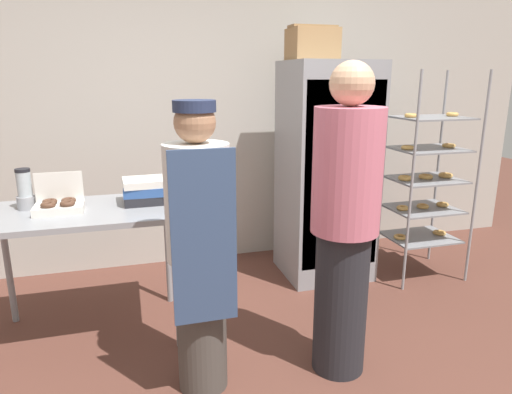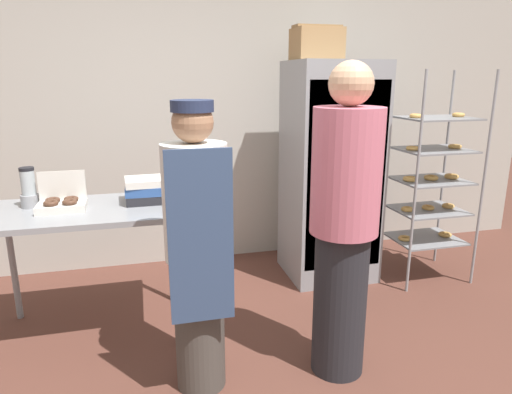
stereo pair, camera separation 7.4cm
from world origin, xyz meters
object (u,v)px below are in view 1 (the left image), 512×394
Objects in this scene: donut_box at (59,205)px; person_baker at (199,248)px; person_customer at (345,223)px; baking_rack at (425,179)px; binder_stack at (146,191)px; refrigerator at (326,172)px; cardboard_storage_box at (312,44)px; blender_pitcher at (25,191)px.

person_baker is (0.76, -0.73, -0.10)m from donut_box.
person_baker is 0.89× the size of person_customer.
binder_stack is at bearing -175.75° from baking_rack.
donut_box is at bearing -165.91° from refrigerator.
person_customer is (-0.35, -1.38, -1.04)m from cardboard_storage_box.
refrigerator reaches higher than blender_pitcher.
person_customer is at bearing -40.23° from binder_stack.
baking_rack is 3.06m from blender_pitcher.
refrigerator is 1.57m from binder_stack.
donut_box is 0.54m from binder_stack.
cardboard_storage_box reaches higher than donut_box.
donut_box is 0.26m from blender_pitcher.
blender_pitcher is (-2.26, -0.38, 0.08)m from refrigerator.
baking_rack is at bearing -17.84° from refrigerator.
refrigerator is at bearing 69.63° from person_customer.
baking_rack is 5.86× the size of binder_stack.
donut_box is (-2.84, -0.26, 0.07)m from baking_rack.
person_baker is (0.23, -0.82, -0.13)m from binder_stack.
binder_stack is at bearing 139.77° from person_customer.
refrigerator is 4.86× the size of cardboard_storage_box.
binder_stack is (0.74, -0.05, -0.03)m from blender_pitcher.
baking_rack is 1.47m from cardboard_storage_box.
baking_rack is 2.86m from donut_box.
baking_rack reaches higher than person_baker.
cardboard_storage_box reaches higher than person_customer.
refrigerator reaches higher than person_customer.
person_baker is 0.81m from person_customer.
cardboard_storage_box reaches higher than refrigerator.
blender_pitcher is 2.38m from cardboard_storage_box.
person_baker reaches higher than donut_box.
person_baker is at bearing -41.80° from blender_pitcher.
binder_stack is 0.86m from person_baker.
person_customer reaches higher than donut_box.
baking_rack is 5.98× the size of donut_box.
binder_stack is 1.78m from cardboard_storage_box.
binder_stack is at bearing -164.21° from refrigerator.
baking_rack reaches higher than donut_box.
refrigerator is at bearing 9.58° from blender_pitcher.
person_baker is at bearing -135.98° from refrigerator.
refrigerator is 0.84m from baking_rack.
baking_rack is 1.65m from person_customer.
refrigerator is 1.79m from person_baker.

